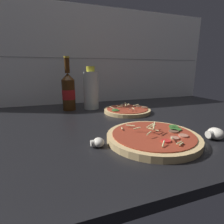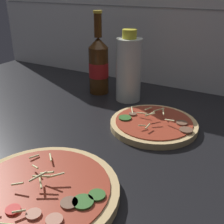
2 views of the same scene
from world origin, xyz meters
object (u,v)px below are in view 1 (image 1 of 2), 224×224
at_px(pizza_far, 127,110).
at_px(beer_bottle, 69,91).
at_px(pizza_near, 154,137).
at_px(mushroom_left, 215,134).
at_px(oil_bottle, 91,90).
at_px(mushroom_right, 98,142).

bearing_deg(pizza_far, beer_bottle, 149.93).
distance_m(pizza_near, beer_bottle, 0.55).
height_order(pizza_near, mushroom_left, pizza_near).
relative_size(oil_bottle, mushroom_left, 4.22).
xyz_separation_m(beer_bottle, mushroom_left, (0.38, -0.56, -0.08)).
relative_size(pizza_far, beer_bottle, 0.84).
relative_size(pizza_near, beer_bottle, 1.02).
relative_size(pizza_far, oil_bottle, 1.02).
xyz_separation_m(oil_bottle, mushroom_left, (0.26, -0.55, -0.09)).
relative_size(mushroom_left, mushroom_right, 1.40).
bearing_deg(mushroom_right, pizza_near, -4.29).
xyz_separation_m(pizza_near, mushroom_left, (0.18, -0.05, 0.01)).
relative_size(pizza_far, mushroom_right, 6.05).
bearing_deg(oil_bottle, mushroom_right, -100.71).
height_order(mushroom_left, mushroom_right, mushroom_left).
distance_m(oil_bottle, mushroom_right, 0.50).
distance_m(beer_bottle, mushroom_right, 0.50).
bearing_deg(mushroom_left, beer_bottle, 124.35).
bearing_deg(pizza_near, beer_bottle, 111.37).
bearing_deg(mushroom_left, mushroom_right, 169.43).
relative_size(pizza_near, mushroom_right, 7.32).
bearing_deg(oil_bottle, beer_bottle, 175.73).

